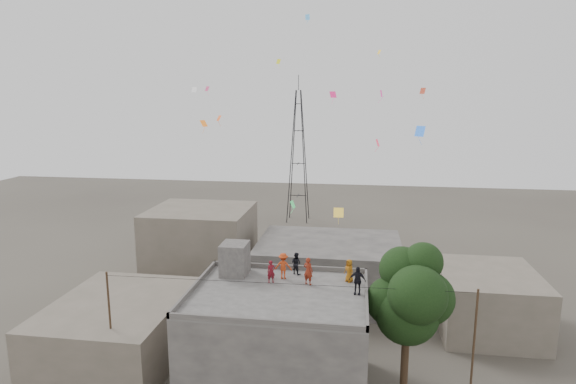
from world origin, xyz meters
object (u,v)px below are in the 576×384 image
stair_head_box (235,259)px  transmission_tower (298,156)px  tree (411,297)px  person_dark_adult (357,280)px  person_red_adult (308,271)px

stair_head_box → transmission_tower: (-0.80, 37.40, 1.97)m
tree → person_dark_adult: bearing=-179.0°
stair_head_box → transmission_tower: size_ratio=0.10×
transmission_tower → person_red_adult: transmission_tower is taller
stair_head_box → person_dark_adult: (7.60, -2.05, -0.19)m
tree → person_dark_adult: tree is taller
person_red_adult → stair_head_box: bearing=13.0°
person_dark_adult → transmission_tower: bearing=110.7°
tree → transmission_tower: 41.12m
stair_head_box → person_red_adult: (4.72, -1.03, -0.17)m
person_red_adult → person_dark_adult: bearing=-174.3°
transmission_tower → stair_head_box: bearing=-88.8°
stair_head_box → person_red_adult: 4.83m
stair_head_box → person_dark_adult: size_ratio=1.24×
tree → person_red_adult: tree is taller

